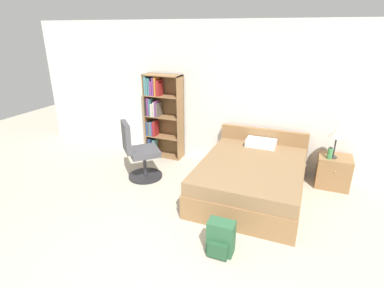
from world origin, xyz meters
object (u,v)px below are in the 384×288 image
bed (252,177)px  office_chair (139,154)px  nightstand (333,171)px  water_bottle (330,153)px  backpack_green (221,239)px  table_lamp (337,133)px  bookshelf (159,114)px

bed → office_chair: size_ratio=1.92×
office_chair → nightstand: bearing=17.2°
bed → water_bottle: bed is taller
office_chair → backpack_green: bearing=-34.6°
nightstand → water_bottle: (-0.11, -0.11, 0.35)m
office_chair → table_lamp: 3.21m
nightstand → water_bottle: 0.38m
bed → office_chair: office_chair is taller
nightstand → backpack_green: 2.55m
bookshelf → nightstand: bookshelf is taller
bookshelf → backpack_green: 3.12m
bed → water_bottle: (1.09, 0.65, 0.33)m
table_lamp → nightstand: bearing=41.9°
nightstand → backpack_green: size_ratio=1.26×
bookshelf → backpack_green: (1.99, -2.31, -0.67)m
table_lamp → backpack_green: (-1.19, -2.18, -0.74)m
office_chair → water_bottle: (2.98, 0.84, 0.16)m
office_chair → water_bottle: size_ratio=5.32×
office_chair → table_lamp: same height
nightstand → water_bottle: bearing=-133.8°
table_lamp → water_bottle: table_lamp is taller
bookshelf → backpack_green: bearing=-49.3°
bookshelf → bed: bookshelf is taller
nightstand → bed: bearing=-147.6°
bed → backpack_green: (-0.05, -1.47, -0.09)m
nightstand → office_chair: bearing=-162.8°
table_lamp → backpack_green: 2.60m
bookshelf → nightstand: bearing=-1.5°
bookshelf → water_bottle: 3.14m
nightstand → table_lamp: (-0.05, -0.04, 0.67)m
table_lamp → water_bottle: bearing=-130.7°
office_chair → water_bottle: office_chair is taller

